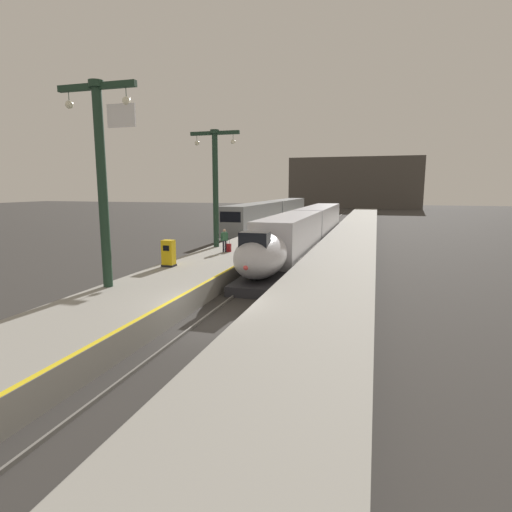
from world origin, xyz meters
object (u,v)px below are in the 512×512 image
(station_column_near, at_px, (102,165))
(passenger_near_edge, at_px, (224,239))
(station_column_mid, at_px, (215,177))
(ticket_machine_yellow, at_px, (169,254))
(regional_train_adjacent, at_px, (273,213))
(rolling_suitcase, at_px, (228,248))
(highspeed_train_main, at_px, (305,229))

(station_column_near, height_order, passenger_near_edge, station_column_near)
(station_column_mid, xyz_separation_m, passenger_near_edge, (1.59, -2.37, -4.48))
(station_column_mid, bearing_deg, ticket_machine_yellow, -87.67)
(regional_train_adjacent, distance_m, rolling_suitcase, 30.05)
(rolling_suitcase, bearing_deg, station_column_mid, 129.47)
(highspeed_train_main, height_order, station_column_near, station_column_near)
(highspeed_train_main, relative_size, station_column_near, 4.00)
(regional_train_adjacent, relative_size, rolling_suitcase, 37.27)
(highspeed_train_main, xyz_separation_m, ticket_machine_yellow, (-5.55, -16.12, -0.14))
(regional_train_adjacent, height_order, passenger_near_edge, regional_train_adjacent)
(station_column_mid, height_order, rolling_suitcase, station_column_mid)
(passenger_near_edge, bearing_deg, station_column_mid, 123.82)
(regional_train_adjacent, relative_size, station_column_near, 3.89)
(station_column_mid, bearing_deg, rolling_suitcase, -50.53)
(ticket_machine_yellow, bearing_deg, regional_train_adjacent, 94.03)
(regional_train_adjacent, height_order, station_column_mid, station_column_mid)
(station_column_near, height_order, rolling_suitcase, station_column_near)
(highspeed_train_main, xyz_separation_m, station_column_mid, (-5.90, -7.52, 4.59))
(passenger_near_edge, bearing_deg, ticket_machine_yellow, -101.25)
(station_column_mid, xyz_separation_m, rolling_suitcase, (1.83, -2.22, -5.17))
(highspeed_train_main, height_order, station_column_mid, station_column_mid)
(highspeed_train_main, height_order, ticket_machine_yellow, highspeed_train_main)
(station_column_near, xyz_separation_m, station_column_mid, (-0.06, 14.02, -0.27))
(station_column_near, distance_m, passenger_near_edge, 12.67)
(station_column_near, xyz_separation_m, rolling_suitcase, (1.77, 11.80, -5.44))
(highspeed_train_main, distance_m, regional_train_adjacent, 21.61)
(highspeed_train_main, height_order, regional_train_adjacent, regional_train_adjacent)
(regional_train_adjacent, bearing_deg, station_column_near, -86.89)
(highspeed_train_main, relative_size, ticket_machine_yellow, 23.51)
(station_column_near, relative_size, passenger_near_edge, 5.56)
(regional_train_adjacent, relative_size, passenger_near_edge, 21.66)
(station_column_mid, relative_size, passenger_near_edge, 5.38)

